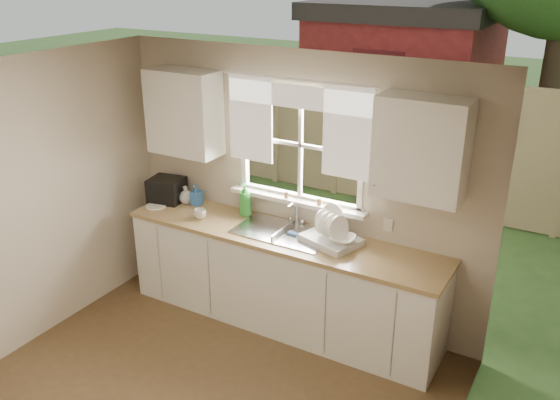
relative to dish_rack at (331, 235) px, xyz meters
The scene contains 19 objects.
room_walls 1.88m from the dish_rack, 104.20° to the right, with size 3.62×4.02×2.50m.
ceiling 2.36m from the dish_rack, 104.71° to the right, with size 3.60×4.00×0.02m, color silver.
window 0.73m from the dish_rack, 150.40° to the left, with size 1.38×0.16×1.06m.
curtains 1.08m from the dish_rack, 155.51° to the left, with size 1.50×0.03×0.81m.
base_cabinets 0.71m from the dish_rack, behind, with size 3.00×0.62×0.87m, color white.
countertop 0.47m from the dish_rack, behind, with size 3.04×0.65×0.04m, color #A48452.
upper_cabinet_left 1.83m from the dish_rack, behind, with size 0.70×0.33×0.80m, color white.
upper_cabinet_right 1.12m from the dish_rack, ahead, with size 0.70×0.33×0.80m, color white.
wall_outlet 0.50m from the dish_rack, 29.95° to the left, with size 0.08×0.01×0.12m, color beige.
sill_jars 0.48m from the dish_rack, 152.84° to the left, with size 0.38×0.04×0.06m.
sink 0.48m from the dish_rack, behind, with size 0.88×0.52×0.40m.
dish_rack is the anchor object (origin of this frame).
bowl 0.14m from the dish_rack, 21.23° to the right, with size 0.22×0.22×0.05m, color white.
soap_bottle_a 0.98m from the dish_rack, behind, with size 0.13×0.13×0.33m, color green.
soap_bottle_b 1.54m from the dish_rack, behind, with size 0.10×0.10×0.21m, color #3069B7.
soap_bottle_c 1.65m from the dish_rack, behind, with size 0.14×0.14×0.18m, color beige.
saucer 1.86m from the dish_rack, behind, with size 0.20×0.20×0.01m, color white.
cup 1.31m from the dish_rack, behind, with size 0.12×0.12×0.09m, color beige.
black_appliance 1.86m from the dish_rack, behind, with size 0.33×0.28×0.24m, color black.
Camera 1 is at (2.38, -2.48, 3.20)m, focal length 38.00 mm.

